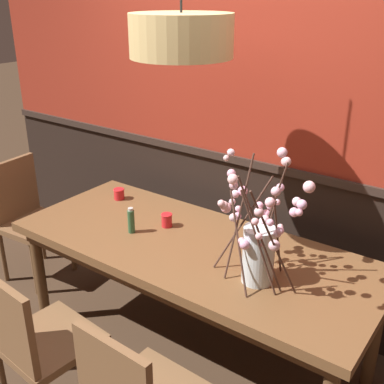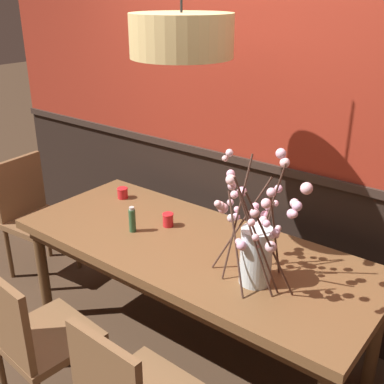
{
  "view_description": "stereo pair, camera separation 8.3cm",
  "coord_description": "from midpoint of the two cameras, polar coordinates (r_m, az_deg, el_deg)",
  "views": [
    {
      "loc": [
        1.42,
        -1.95,
        2.1
      ],
      "look_at": [
        0.0,
        0.0,
        1.08
      ],
      "focal_mm": 44.89,
      "sensor_mm": 36.0,
      "label": 1
    },
    {
      "loc": [
        1.48,
        -1.9,
        2.1
      ],
      "look_at": [
        0.0,
        0.0,
        1.08
      ],
      "focal_mm": 44.89,
      "sensor_mm": 36.0,
      "label": 2
    }
  ],
  "objects": [
    {
      "name": "chair_far_side_right",
      "position": [
        3.37,
        13.78,
        -5.24
      ],
      "size": [
        0.46,
        0.45,
        0.98
      ],
      "color": "brown",
      "rests_on": "ground"
    },
    {
      "name": "candle_holder_nearer_center",
      "position": [
        2.95,
        -2.06,
        -3.31
      ],
      "size": [
        0.07,
        0.07,
        0.08
      ],
      "color": "red",
      "rests_on": "dining_table"
    },
    {
      "name": "pendant_lamp",
      "position": [
        2.45,
        -0.23,
        18.08
      ],
      "size": [
        0.51,
        0.51,
        0.83
      ],
      "color": "tan"
    },
    {
      "name": "back_wall",
      "position": [
        3.1,
        8.81,
        7.89
      ],
      "size": [
        4.73,
        0.14,
        2.62
      ],
      "color": "black",
      "rests_on": "ground"
    },
    {
      "name": "candle_holder_nearer_edge",
      "position": [
        3.37,
        -7.55,
        -0.11
      ],
      "size": [
        0.08,
        0.08,
        0.08
      ],
      "color": "red",
      "rests_on": "dining_table"
    },
    {
      "name": "chair_far_side_left",
      "position": [
        3.67,
        4.81,
        -2.42
      ],
      "size": [
        0.47,
        0.44,
        0.96
      ],
      "color": "brown",
      "rests_on": "ground"
    },
    {
      "name": "chair_head_west_end",
      "position": [
        3.88,
        -17.89,
        -2.18
      ],
      "size": [
        0.44,
        0.48,
        0.93
      ],
      "color": "brown",
      "rests_on": "ground"
    },
    {
      "name": "ground_plane",
      "position": [
        3.2,
        0.78,
        -18.01
      ],
      "size": [
        24.0,
        24.0,
        0.0
      ],
      "primitive_type": "plane",
      "color": "#422D1E"
    },
    {
      "name": "condiment_bottle",
      "position": [
        2.89,
        -6.3,
        -3.31
      ],
      "size": [
        0.04,
        0.04,
        0.16
      ],
      "color": "#2D5633",
      "rests_on": "dining_table"
    },
    {
      "name": "vase_with_blossoms",
      "position": [
        2.36,
        8.68,
        -6.17
      ],
      "size": [
        0.56,
        0.42,
        0.66
      ],
      "color": "silver",
      "rests_on": "dining_table"
    },
    {
      "name": "dining_table",
      "position": [
        2.81,
        0.85,
        -7.69
      ],
      "size": [
        2.15,
        0.89,
        0.75
      ],
      "color": "brown",
      "rests_on": "ground"
    },
    {
      "name": "chair_near_side_left",
      "position": [
        2.62,
        -17.48,
        -15.9
      ],
      "size": [
        0.49,
        0.47,
        0.89
      ],
      "color": "brown",
      "rests_on": "ground"
    }
  ]
}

